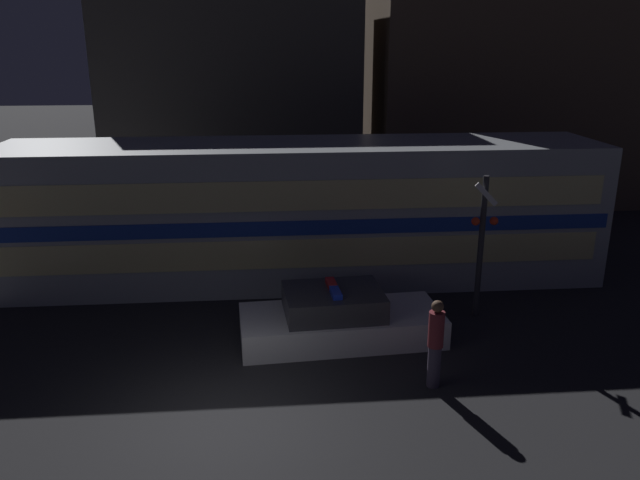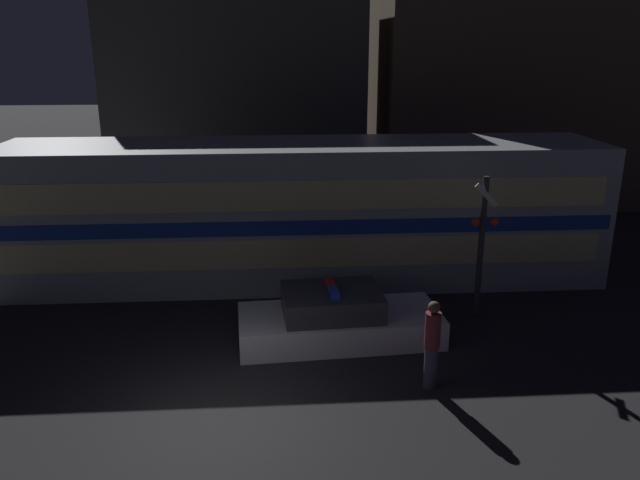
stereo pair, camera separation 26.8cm
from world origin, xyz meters
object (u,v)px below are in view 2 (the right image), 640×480
object	(u,v)px
police_car	(337,320)
pedestrian	(432,344)
train	(304,212)
crossing_signal_near	(482,242)

from	to	relation	value
police_car	pedestrian	world-z (taller)	pedestrian
train	pedestrian	world-z (taller)	train
police_car	pedestrian	bearing A→B (deg)	-57.50
train	crossing_signal_near	xyz separation A→B (m)	(4.08, -3.05, -0.00)
police_car	pedestrian	xyz separation A→B (m)	(1.61, -2.17, 0.45)
police_car	pedestrian	distance (m)	2.74
train	pedestrian	size ratio (longest dim) A/B	9.02
train	pedestrian	distance (m)	6.64
pedestrian	crossing_signal_near	size ratio (longest dim) A/B	0.52
crossing_signal_near	police_car	bearing A→B (deg)	-164.51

